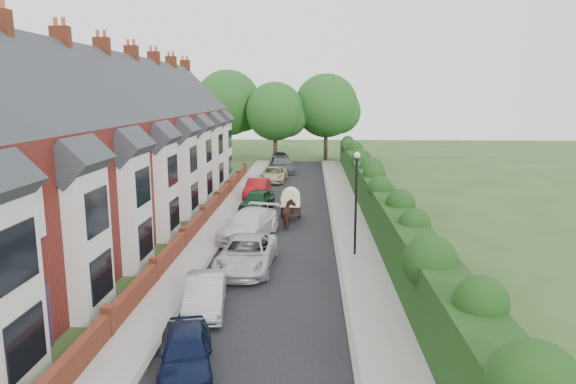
# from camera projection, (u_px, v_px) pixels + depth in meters

# --- Properties ---
(ground) EXTENTS (140.00, 140.00, 0.00)m
(ground) POSITION_uv_depth(u_px,v_px,m) (281.00, 285.00, 21.48)
(ground) COLOR #2D4C1E
(ground) RESTS_ON ground
(road) EXTENTS (6.00, 58.00, 0.02)m
(road) POSITION_uv_depth(u_px,v_px,m) (283.00, 221.00, 32.30)
(road) COLOR black
(road) RESTS_ON ground
(pavement_hedge_side) EXTENTS (2.20, 58.00, 0.12)m
(pavement_hedge_side) POSITION_uv_depth(u_px,v_px,m) (348.00, 221.00, 32.11)
(pavement_hedge_side) COLOR #9B9993
(pavement_hedge_side) RESTS_ON ground
(pavement_house_side) EXTENTS (1.70, 58.00, 0.12)m
(pavement_house_side) POSITION_uv_depth(u_px,v_px,m) (223.00, 219.00, 32.46)
(pavement_house_side) COLOR #9B9993
(pavement_house_side) RESTS_ON ground
(kerb_hedge_side) EXTENTS (0.18, 58.00, 0.13)m
(kerb_hedge_side) POSITION_uv_depth(u_px,v_px,m) (332.00, 220.00, 32.16)
(kerb_hedge_side) COLOR gray
(kerb_hedge_side) RESTS_ON ground
(kerb_house_side) EXTENTS (0.18, 58.00, 0.13)m
(kerb_house_side) POSITION_uv_depth(u_px,v_px,m) (235.00, 219.00, 32.42)
(kerb_house_side) COLOR gray
(kerb_house_side) RESTS_ON ground
(hedge) EXTENTS (2.10, 58.00, 2.85)m
(hedge) POSITION_uv_depth(u_px,v_px,m) (378.00, 197.00, 31.74)
(hedge) COLOR black
(hedge) RESTS_ON ground
(terrace_row) EXTENTS (9.05, 40.50, 11.50)m
(terrace_row) POSITION_uv_depth(u_px,v_px,m) (111.00, 151.00, 30.92)
(terrace_row) COLOR maroon
(terrace_row) RESTS_ON ground
(garden_wall_row) EXTENTS (0.35, 40.35, 1.10)m
(garden_wall_row) POSITION_uv_depth(u_px,v_px,m) (203.00, 217.00, 31.45)
(garden_wall_row) COLOR brown
(garden_wall_row) RESTS_ON ground
(lamppost) EXTENTS (0.32, 0.32, 5.16)m
(lamppost) POSITION_uv_depth(u_px,v_px,m) (356.00, 191.00, 24.64)
(lamppost) COLOR black
(lamppost) RESTS_ON ground
(tree_far_left) EXTENTS (7.14, 6.80, 9.29)m
(tree_far_left) POSITION_uv_depth(u_px,v_px,m) (278.00, 113.00, 59.86)
(tree_far_left) COLOR #332316
(tree_far_left) RESTS_ON ground
(tree_far_right) EXTENTS (7.98, 7.60, 10.31)m
(tree_far_right) POSITION_uv_depth(u_px,v_px,m) (329.00, 107.00, 61.44)
(tree_far_right) COLOR #332316
(tree_far_right) RESTS_ON ground
(tree_far_back) EXTENTS (8.40, 8.00, 10.82)m
(tree_far_back) POSITION_uv_depth(u_px,v_px,m) (231.00, 105.00, 62.89)
(tree_far_back) COLOR #332316
(tree_far_back) RESTS_ON ground
(car_navy) EXTENTS (2.26, 3.97, 1.27)m
(car_navy) POSITION_uv_depth(u_px,v_px,m) (185.00, 351.00, 14.62)
(car_navy) COLOR black
(car_navy) RESTS_ON ground
(car_silver_a) EXTENTS (1.83, 4.04, 1.29)m
(car_silver_a) POSITION_uv_depth(u_px,v_px,m) (205.00, 293.00, 18.86)
(car_silver_a) COLOR #9E9EA2
(car_silver_a) RESTS_ON ground
(car_silver_b) EXTENTS (2.65, 5.33, 1.45)m
(car_silver_b) POSITION_uv_depth(u_px,v_px,m) (247.00, 253.00, 23.32)
(car_silver_b) COLOR #BBBDC3
(car_silver_b) RESTS_ON ground
(car_white) EXTENTS (3.47, 5.73, 1.55)m
(car_white) POSITION_uv_depth(u_px,v_px,m) (249.00, 224.00, 28.30)
(car_white) COLOR silver
(car_white) RESTS_ON ground
(car_green) EXTENTS (2.43, 4.43, 1.43)m
(car_green) POSITION_uv_depth(u_px,v_px,m) (257.00, 200.00, 35.08)
(car_green) COLOR #0F341A
(car_green) RESTS_ON ground
(car_red) EXTENTS (1.80, 4.48, 1.45)m
(car_red) POSITION_uv_depth(u_px,v_px,m) (257.00, 188.00, 39.44)
(car_red) COLOR maroon
(car_red) RESTS_ON ground
(car_beige) EXTENTS (2.45, 4.96, 1.35)m
(car_beige) POSITION_uv_depth(u_px,v_px,m) (273.00, 174.00, 46.64)
(car_beige) COLOR #BDAF89
(car_beige) RESTS_ON ground
(car_grey) EXTENTS (2.80, 5.41, 1.50)m
(car_grey) POSITION_uv_depth(u_px,v_px,m) (283.00, 165.00, 52.31)
(car_grey) COLOR #4F5056
(car_grey) RESTS_ON ground
(car_black) EXTENTS (2.62, 4.47, 1.43)m
(car_black) POSITION_uv_depth(u_px,v_px,m) (281.00, 157.00, 59.03)
(car_black) COLOR black
(car_black) RESTS_ON ground
(horse) EXTENTS (1.00, 1.97, 1.62)m
(horse) POSITION_uv_depth(u_px,v_px,m) (289.00, 215.00, 30.50)
(horse) COLOR #422318
(horse) RESTS_ON ground
(horse_cart) EXTENTS (1.27, 2.81, 2.03)m
(horse_cart) POSITION_uv_depth(u_px,v_px,m) (291.00, 202.00, 32.46)
(horse_cart) COLOR black
(horse_cart) RESTS_ON ground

